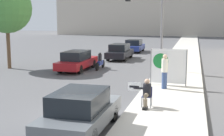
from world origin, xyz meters
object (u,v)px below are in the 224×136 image
at_px(protest_banner, 168,66).
at_px(traffic_light_pole, 149,13).
at_px(car_on_road_distant, 134,46).
at_px(car_on_road_nearest, 77,61).
at_px(street_tree_near_curb, 6,8).
at_px(seated_protester, 146,92).
at_px(jogger_on_sidewalk, 165,71).
at_px(car_on_road_midblock, 120,52).
at_px(motorcycle_on_road, 100,62).
at_px(parked_car_curbside, 81,111).

relative_size(protest_banner, traffic_light_pole, 0.33).
distance_m(protest_banner, car_on_road_distant, 18.90).
distance_m(traffic_light_pole, car_on_road_nearest, 6.34).
relative_size(car_on_road_nearest, street_tree_near_curb, 0.74).
bearing_deg(seated_protester, jogger_on_sidewalk, 94.29).
bearing_deg(jogger_on_sidewalk, traffic_light_pole, -40.77).
distance_m(jogger_on_sidewalk, car_on_road_midblock, 13.37).
relative_size(motorcycle_on_road, street_tree_near_curb, 0.33).
relative_size(seated_protester, street_tree_near_curb, 0.18).
distance_m(jogger_on_sidewalk, motorcycle_on_road, 8.30).
xyz_separation_m(protest_banner, car_on_road_midblock, (-5.44, 11.30, -0.49)).
bearing_deg(car_on_road_distant, street_tree_near_curb, -116.51).
bearing_deg(motorcycle_on_road, jogger_on_sidewalk, -48.82).
distance_m(traffic_light_pole, parked_car_curbside, 13.38).
distance_m(seated_protester, car_on_road_midblock, 16.71).
xyz_separation_m(car_on_road_distant, motorcycle_on_road, (-0.19, -12.82, -0.17)).
height_order(car_on_road_nearest, motorcycle_on_road, car_on_road_nearest).
distance_m(car_on_road_midblock, car_on_road_distant, 6.81).
relative_size(jogger_on_sidewalk, car_on_road_midblock, 0.40).
xyz_separation_m(parked_car_curbside, street_tree_near_curb, (-10.20, 11.50, 3.87)).
bearing_deg(jogger_on_sidewalk, street_tree_near_curb, 12.26).
height_order(traffic_light_pole, car_on_road_nearest, traffic_light_pole).
distance_m(seated_protester, protest_banner, 4.71).
height_order(seated_protester, traffic_light_pole, traffic_light_pole).
distance_m(protest_banner, car_on_road_nearest, 8.30).
distance_m(protest_banner, car_on_road_midblock, 12.56).
height_order(seated_protester, car_on_road_nearest, car_on_road_nearest).
bearing_deg(car_on_road_nearest, car_on_road_midblock, 76.92).
distance_m(seated_protester, parked_car_curbside, 3.48).
xyz_separation_m(car_on_road_nearest, car_on_road_distant, (1.70, 13.78, -0.01)).
relative_size(parked_car_curbside, car_on_road_midblock, 0.91).
bearing_deg(traffic_light_pole, car_on_road_distant, 105.27).
relative_size(protest_banner, street_tree_near_curb, 0.31).
bearing_deg(car_on_road_nearest, car_on_road_distant, 82.97).
height_order(seated_protester, jogger_on_sidewalk, jogger_on_sidewalk).
distance_m(jogger_on_sidewalk, protest_banner, 0.96).
bearing_deg(street_tree_near_curb, jogger_on_sidewalk, -21.16).
distance_m(car_on_road_distant, street_tree_near_curb, 16.40).
relative_size(jogger_on_sidewalk, car_on_road_distant, 0.43).
relative_size(jogger_on_sidewalk, motorcycle_on_road, 0.85).
bearing_deg(jogger_on_sidewalk, seated_protester, 117.17).
bearing_deg(protest_banner, parked_car_curbside, -106.60).
bearing_deg(protest_banner, car_on_road_distant, 106.49).
bearing_deg(jogger_on_sidewalk, car_on_road_distant, -41.14).
bearing_deg(seated_protester, parked_car_curbside, -110.19).
bearing_deg(parked_car_curbside, car_on_road_midblock, 99.47).
bearing_deg(parked_car_curbside, traffic_light_pole, 88.10).
height_order(jogger_on_sidewalk, car_on_road_midblock, jogger_on_sidewalk).
distance_m(parked_car_curbside, motorcycle_on_road, 13.35).
distance_m(car_on_road_nearest, street_tree_near_curb, 6.67).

